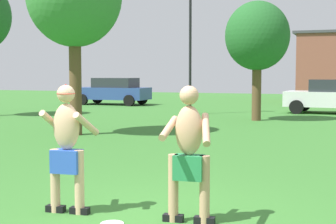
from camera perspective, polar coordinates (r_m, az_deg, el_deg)
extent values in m
plane|color=#38752D|center=(6.60, -2.38, -12.24)|extent=(80.00, 80.00, 0.00)
cube|color=black|center=(7.23, -12.41, -10.48)|extent=(0.27, 0.13, 0.09)
cylinder|color=#E0AD89|center=(7.15, -12.47, -7.49)|extent=(0.13, 0.13, 0.86)
cube|color=black|center=(7.08, -9.81, -10.77)|extent=(0.27, 0.13, 0.09)
cylinder|color=#E0AD89|center=(6.99, -9.85, -7.72)|extent=(0.13, 0.13, 0.86)
cube|color=blue|center=(7.01, -11.21, -5.40)|extent=(0.41, 0.27, 0.31)
ellipsoid|color=#E0AD89|center=(6.95, -11.26, -1.60)|extent=(0.39, 0.25, 0.62)
cylinder|color=#E0AD89|center=(7.15, -12.66, -1.21)|extent=(0.11, 0.55, 0.39)
cylinder|color=#E0AD89|center=(6.93, -9.09, -1.33)|extent=(0.10, 0.56, 0.37)
sphere|color=#E0AD89|center=(6.92, -11.32, 2.00)|extent=(0.24, 0.24, 0.24)
cone|color=red|center=(6.92, -11.33, 2.54)|extent=(0.27, 0.27, 0.13)
cube|color=black|center=(6.56, 4.08, -11.95)|extent=(0.27, 0.13, 0.09)
cylinder|color=tan|center=(6.46, 4.10, -8.66)|extent=(0.13, 0.13, 0.86)
cube|color=black|center=(6.65, 0.59, -11.72)|extent=(0.27, 0.13, 0.09)
cylinder|color=tan|center=(6.55, 0.60, -8.47)|extent=(0.13, 0.13, 0.86)
cube|color=#28844C|center=(6.45, 2.34, -6.18)|extent=(0.39, 0.27, 0.31)
ellipsoid|color=tan|center=(6.38, 2.36, -2.05)|extent=(0.37, 0.25, 0.62)
cylinder|color=tan|center=(6.23, 4.25, -1.93)|extent=(0.26, 0.56, 0.37)
cylinder|color=tan|center=(6.33, 0.09, -1.81)|extent=(0.13, 0.60, 0.27)
sphere|color=tan|center=(6.34, 2.37, 1.88)|extent=(0.24, 0.24, 0.24)
cylinder|color=white|center=(6.53, -6.26, -12.33)|extent=(0.30, 0.30, 0.03)
cube|color=white|center=(24.74, 17.96, 1.37)|extent=(4.43, 2.14, 0.70)
cylinder|color=black|center=(24.10, 14.13, 0.54)|extent=(0.66, 0.27, 0.64)
cylinder|color=black|center=(25.87, 14.88, 0.79)|extent=(0.66, 0.27, 0.64)
cube|color=#2D478C|center=(30.35, -6.20, 2.08)|extent=(4.31, 1.83, 0.70)
cube|color=#282D33|center=(30.24, -5.88, 3.27)|extent=(2.42, 1.60, 0.56)
cylinder|color=black|center=(30.30, -9.51, 1.38)|extent=(0.64, 0.22, 0.64)
cylinder|color=black|center=(31.86, -7.88, 1.55)|extent=(0.64, 0.22, 0.64)
cylinder|color=black|center=(28.90, -4.35, 1.29)|extent=(0.64, 0.22, 0.64)
cylinder|color=black|center=(30.54, -2.91, 1.46)|extent=(0.64, 0.22, 0.64)
cylinder|color=black|center=(23.22, 2.49, 6.85)|extent=(0.12, 0.12, 5.76)
cylinder|color=brown|center=(15.71, -10.28, 3.14)|extent=(0.37, 0.37, 3.12)
cylinder|color=brown|center=(20.47, 9.85, 2.40)|extent=(0.36, 0.36, 2.39)
ellipsoid|color=#236028|center=(20.50, 9.93, 8.38)|extent=(2.52, 2.52, 2.70)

